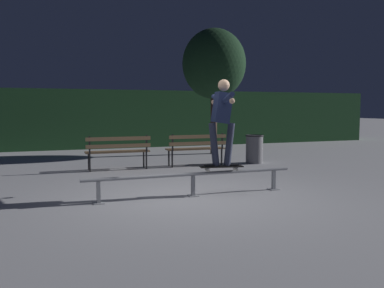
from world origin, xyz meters
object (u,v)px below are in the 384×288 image
at_px(trash_can, 254,149).
at_px(park_bench_left_center, 196,146).
at_px(skateboard, 222,167).
at_px(grind_rail, 193,178).
at_px(park_bench_leftmost, 118,149).
at_px(tree_far_right, 214,64).
at_px(skateboarder, 222,115).

bearing_deg(trash_can, park_bench_left_center, 179.08).
relative_size(skateboard, trash_can, 1.00).
bearing_deg(park_bench_left_center, grind_rail, -111.78).
relative_size(grind_rail, park_bench_left_center, 2.41).
xyz_separation_m(grind_rail, skateboard, (0.55, 0.00, 0.17)).
distance_m(skateboard, park_bench_leftmost, 3.69).
xyz_separation_m(skateboard, trash_can, (2.58, 3.44, -0.08)).
height_order(park_bench_leftmost, park_bench_left_center, same).
bearing_deg(grind_rail, tree_far_right, 63.63).
relative_size(skateboarder, park_bench_left_center, 0.97).
xyz_separation_m(skateboard, tree_far_right, (2.45, 6.06, 2.53)).
relative_size(park_bench_leftmost, tree_far_right, 0.38).
xyz_separation_m(skateboard, park_bench_left_center, (0.83, 3.47, 0.04)).
relative_size(grind_rail, park_bench_leftmost, 2.41).
distance_m(grind_rail, park_bench_leftmost, 3.55).
height_order(skateboard, tree_far_right, tree_far_right).
bearing_deg(grind_rail, trash_can, 47.67).
relative_size(skateboard, skateboarder, 0.51).
relative_size(grind_rail, skateboarder, 2.48).
height_order(skateboard, trash_can, trash_can).
height_order(skateboarder, park_bench_leftmost, skateboarder).
height_order(park_bench_left_center, trash_can, park_bench_left_center).
bearing_deg(park_bench_leftmost, grind_rail, -78.26).
xyz_separation_m(skateboarder, park_bench_left_center, (0.83, 3.47, -0.89)).
relative_size(skateboard, tree_far_right, 0.19).
bearing_deg(trash_can, tree_far_right, 92.79).
xyz_separation_m(park_bench_left_center, trash_can, (1.75, -0.03, -0.12)).
distance_m(skateboarder, tree_far_right, 6.73).
bearing_deg(tree_far_right, skateboard, -112.04).
bearing_deg(skateboard, park_bench_left_center, 76.48).
height_order(grind_rail, skateboarder, skateboarder).
bearing_deg(park_bench_left_center, skateboard, -103.52).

